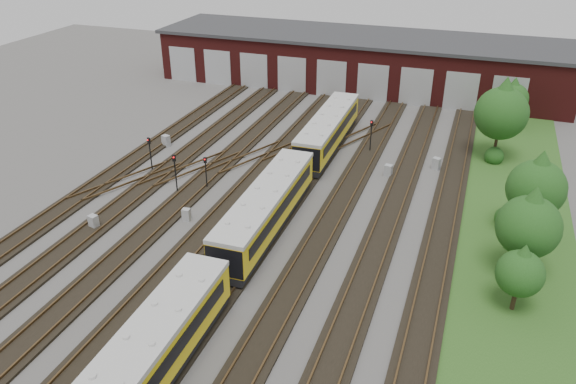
% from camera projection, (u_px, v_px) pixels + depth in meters
% --- Properties ---
extents(ground, '(120.00, 120.00, 0.00)m').
position_uv_depth(ground, '(226.00, 245.00, 39.05)').
color(ground, '#4A4845').
rests_on(ground, ground).
extents(track_network, '(30.40, 70.00, 0.33)m').
position_uv_depth(track_network, '(228.00, 239.00, 39.54)').
color(track_network, black).
rests_on(track_network, ground).
extents(maintenance_shed, '(51.00, 12.50, 6.35)m').
position_uv_depth(maintenance_shed, '(359.00, 60.00, 70.90)').
color(maintenance_shed, '#4E1413').
rests_on(maintenance_shed, ground).
extents(grass_verge, '(8.00, 55.00, 0.05)m').
position_uv_depth(grass_verge, '(515.00, 222.00, 41.76)').
color(grass_verge, '#244C19').
rests_on(grass_verge, ground).
extents(metro_train, '(2.85, 46.57, 3.00)m').
position_uv_depth(metro_train, '(267.00, 208.00, 39.82)').
color(metro_train, black).
rests_on(metro_train, ground).
extents(signal_mast_0, '(0.33, 0.31, 3.14)m').
position_uv_depth(signal_mast_0, '(150.00, 150.00, 48.62)').
color(signal_mast_0, black).
rests_on(signal_mast_0, ground).
extents(signal_mast_1, '(0.31, 0.30, 3.36)m').
position_uv_depth(signal_mast_1, '(175.00, 169.00, 44.92)').
color(signal_mast_1, black).
rests_on(signal_mast_1, ground).
extents(signal_mast_2, '(0.27, 0.25, 2.83)m').
position_uv_depth(signal_mast_2, '(206.00, 169.00, 45.70)').
color(signal_mast_2, black).
rests_on(signal_mast_2, ground).
extents(signal_mast_3, '(0.29, 0.27, 3.17)m').
position_uv_depth(signal_mast_3, '(371.00, 132.00, 52.31)').
color(signal_mast_3, black).
rests_on(signal_mast_3, ground).
extents(relay_cabinet_0, '(0.73, 0.65, 1.05)m').
position_uv_depth(relay_cabinet_0, '(94.00, 222.00, 40.77)').
color(relay_cabinet_0, '#9FA1A4').
rests_on(relay_cabinet_0, ground).
extents(relay_cabinet_1, '(0.79, 0.71, 1.11)m').
position_uv_depth(relay_cabinet_1, '(166.00, 141.00, 54.24)').
color(relay_cabinet_1, '#9FA1A4').
rests_on(relay_cabinet_1, ground).
extents(relay_cabinet_2, '(0.62, 0.54, 0.96)m').
position_uv_depth(relay_cabinet_2, '(186.00, 215.00, 41.77)').
color(relay_cabinet_2, '#9FA1A4').
rests_on(relay_cabinet_2, ground).
extents(relay_cabinet_3, '(0.71, 0.62, 1.06)m').
position_uv_depth(relay_cabinet_3, '(388.00, 171.00, 48.39)').
color(relay_cabinet_3, '#9FA1A4').
rests_on(relay_cabinet_3, ground).
extents(relay_cabinet_4, '(0.80, 0.73, 1.08)m').
position_uv_depth(relay_cabinet_4, '(436.00, 164.00, 49.63)').
color(relay_cabinet_4, '#9FA1A4').
rests_on(relay_cabinet_4, ground).
extents(tree_0, '(4.70, 4.70, 7.79)m').
position_uv_depth(tree_0, '(502.00, 107.00, 49.50)').
color(tree_0, '#302315').
rests_on(tree_0, ground).
extents(tree_1, '(3.23, 3.23, 5.35)m').
position_uv_depth(tree_1, '(513.00, 95.00, 57.51)').
color(tree_1, '#302315').
rests_on(tree_1, ground).
extents(tree_2, '(4.00, 4.00, 6.63)m').
position_uv_depth(tree_2, '(538.00, 182.00, 38.15)').
color(tree_2, '#302315').
rests_on(tree_2, ground).
extents(tree_3, '(2.73, 2.73, 4.52)m').
position_uv_depth(tree_3, '(521.00, 269.00, 31.57)').
color(tree_3, '#302315').
rests_on(tree_3, ground).
extents(tree_4, '(3.89, 3.89, 6.44)m').
position_uv_depth(tree_4, '(530.00, 220.00, 33.89)').
color(tree_4, '#302315').
rests_on(tree_4, ground).
extents(bush_0, '(1.54, 1.54, 1.54)m').
position_uv_depth(bush_0, '(506.00, 215.00, 41.18)').
color(bush_0, '#194012').
rests_on(bush_0, ground).
extents(bush_1, '(1.71, 1.71, 1.71)m').
position_uv_depth(bush_1, '(495.00, 154.00, 50.81)').
color(bush_1, '#194012').
rests_on(bush_1, ground).
extents(bush_2, '(1.81, 1.81, 1.81)m').
position_uv_depth(bush_2, '(511.00, 119.00, 58.60)').
color(bush_2, '#194012').
rests_on(bush_2, ground).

